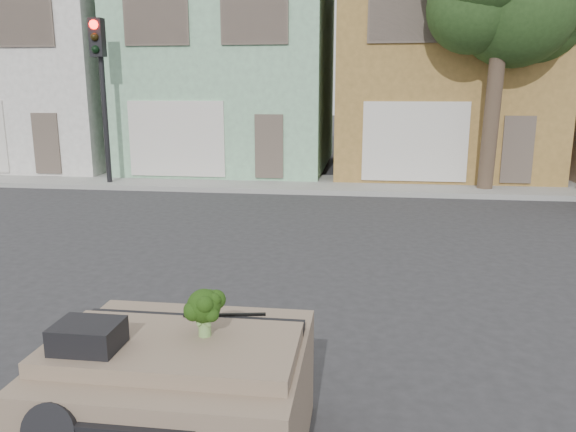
# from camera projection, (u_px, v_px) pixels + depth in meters

# --- Properties ---
(ground_plane) EXTENTS (120.00, 120.00, 0.00)m
(ground_plane) POSITION_uv_depth(u_px,v_px,m) (254.00, 317.00, 7.60)
(ground_plane) COLOR #303033
(ground_plane) RESTS_ON ground
(sidewalk) EXTENTS (40.00, 3.00, 0.15)m
(sidewalk) POSITION_uv_depth(u_px,v_px,m) (317.00, 184.00, 17.73)
(sidewalk) COLOR gray
(sidewalk) RESTS_ON ground
(townhouse_white) EXTENTS (7.20, 8.20, 7.55)m
(townhouse_white) POSITION_uv_depth(u_px,v_px,m) (50.00, 69.00, 22.21)
(townhouse_white) COLOR silver
(townhouse_white) RESTS_ON ground
(townhouse_mint) EXTENTS (7.20, 8.20, 7.55)m
(townhouse_mint) POSITION_uv_depth(u_px,v_px,m) (235.00, 68.00, 21.24)
(townhouse_mint) COLOR #88BC95
(townhouse_mint) RESTS_ON ground
(townhouse_tan) EXTENTS (7.20, 8.20, 7.55)m
(townhouse_tan) POSITION_uv_depth(u_px,v_px,m) (438.00, 67.00, 20.26)
(townhouse_tan) COLOR olive
(townhouse_tan) RESTS_ON ground
(traffic_signal) EXTENTS (0.40, 0.40, 5.10)m
(traffic_signal) POSITION_uv_depth(u_px,v_px,m) (103.00, 105.00, 17.06)
(traffic_signal) COLOR black
(traffic_signal) RESTS_ON ground
(tree_near) EXTENTS (4.40, 4.00, 8.50)m
(tree_near) POSITION_uv_depth(u_px,v_px,m) (498.00, 43.00, 15.48)
(tree_near) COLOR #26411B
(tree_near) RESTS_ON ground
(car_dashboard) EXTENTS (2.00, 1.80, 1.12)m
(car_dashboard) POSITION_uv_depth(u_px,v_px,m) (182.00, 397.00, 4.58)
(car_dashboard) COLOR #7D6955
(car_dashboard) RESTS_ON ground
(instrument_hump) EXTENTS (0.48, 0.38, 0.20)m
(instrument_hump) POSITION_uv_depth(u_px,v_px,m) (88.00, 336.00, 4.17)
(instrument_hump) COLOR black
(instrument_hump) RESTS_ON car_dashboard
(wiper_arm) EXTENTS (0.69, 0.15, 0.02)m
(wiper_arm) POSITION_uv_depth(u_px,v_px,m) (225.00, 315.00, 4.78)
(wiper_arm) COLOR black
(wiper_arm) RESTS_ON car_dashboard
(broccoli) EXTENTS (0.40, 0.40, 0.39)m
(broccoli) POSITION_uv_depth(u_px,v_px,m) (204.00, 312.00, 4.36)
(broccoli) COLOR black
(broccoli) RESTS_ON car_dashboard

